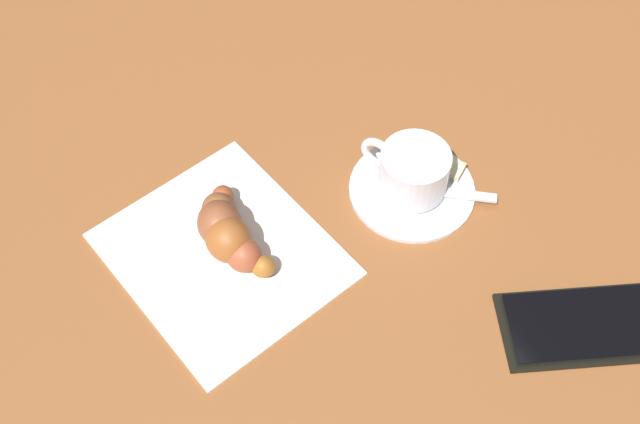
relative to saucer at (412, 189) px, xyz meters
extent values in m
plane|color=brown|center=(0.09, 0.00, 0.00)|extent=(1.80, 1.80, 0.00)
cylinder|color=silver|center=(0.00, 0.00, 0.00)|extent=(0.12, 0.12, 0.01)
cylinder|color=silver|center=(0.00, 0.00, 0.03)|extent=(0.07, 0.07, 0.05)
cylinder|color=#3E290F|center=(0.00, 0.00, 0.03)|extent=(0.05, 0.05, 0.00)
torus|color=silver|center=(0.02, -0.04, 0.03)|extent=(0.02, 0.04, 0.04)
cube|color=silver|center=(-0.02, 0.02, 0.01)|extent=(0.08, 0.07, 0.00)
ellipsoid|color=silver|center=(0.02, -0.02, 0.01)|extent=(0.03, 0.03, 0.01)
cube|color=beige|center=(-0.03, -0.01, 0.01)|extent=(0.05, 0.06, 0.01)
cube|color=white|center=(0.19, -0.03, 0.00)|extent=(0.20, 0.22, 0.00)
ellipsoid|color=#9A4929|center=(0.16, -0.08, 0.01)|extent=(0.03, 0.03, 0.02)
ellipsoid|color=brown|center=(0.17, -0.06, 0.02)|extent=(0.04, 0.04, 0.03)
ellipsoid|color=brown|center=(0.18, -0.05, 0.02)|extent=(0.05, 0.05, 0.04)
ellipsoid|color=#985225|center=(0.18, -0.03, 0.02)|extent=(0.04, 0.05, 0.04)
ellipsoid|color=#9E4A2E|center=(0.18, -0.01, 0.02)|extent=(0.04, 0.04, 0.03)
ellipsoid|color=#9C5E24|center=(0.17, 0.01, 0.01)|extent=(0.03, 0.03, 0.02)
cube|color=black|center=(-0.05, 0.20, 0.00)|extent=(0.17, 0.13, 0.01)
cube|color=black|center=(-0.05, 0.20, 0.00)|extent=(0.15, 0.12, 0.00)
camera|label=1|loc=(0.31, 0.33, 0.60)|focal=43.60mm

